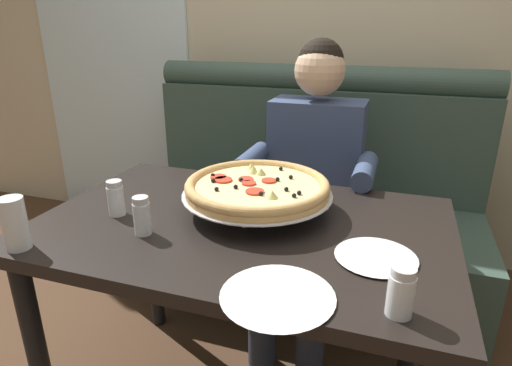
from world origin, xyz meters
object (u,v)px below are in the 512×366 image
pizza (257,187)px  patio_chair (153,120)px  shaker_pepper_flakes (116,200)px  plate_near_left (376,255)px  plate_near_right (278,294)px  drinking_glass (15,227)px  shaker_parmesan (401,295)px  shaker_oregano (142,218)px  dining_table (242,250)px  diner_main (311,177)px  booth_bench (302,216)px

pizza → patio_chair: pizza is taller
shaker_pepper_flakes → plate_near_left: (0.79, -0.02, -0.04)m
plate_near_right → drinking_glass: drinking_glass is taller
pizza → shaker_pepper_flakes: 0.44m
pizza → shaker_parmesan: 0.60m
patio_chair → shaker_oregano: bearing=-58.7°
dining_table → shaker_parmesan: shaker_parmesan is taller
plate_near_left → drinking_glass: 0.95m
pizza → shaker_pepper_flakes: (-0.41, -0.17, -0.03)m
pizza → plate_near_right: bearing=-65.9°
shaker_parmesan → diner_main: bearing=112.3°
pizza → patio_chair: bearing=129.0°
plate_near_left → plate_near_right: bearing=-128.2°
diner_main → booth_bench: bearing=108.4°
dining_table → plate_near_right: 0.41m
diner_main → drinking_glass: (-0.60, -0.95, 0.11)m
dining_table → plate_near_right: plate_near_right is taller
pizza → shaker_oregano: same height
shaker_pepper_flakes → dining_table: bearing=11.3°
shaker_pepper_flakes → pizza: bearing=22.5°
plate_near_right → plate_near_left: bearing=51.8°
plate_near_left → patio_chair: patio_chair is taller
shaker_parmesan → patio_chair: shaker_parmesan is taller
diner_main → plate_near_right: 0.95m
patio_chair → plate_near_left: bearing=-47.5°
booth_bench → shaker_oregano: (-0.24, -1.04, 0.41)m
drinking_glass → diner_main: bearing=57.8°
dining_table → shaker_pepper_flakes: (-0.39, -0.08, 0.15)m
plate_near_left → dining_table: bearing=166.9°
booth_bench → pizza: 0.90m
shaker_oregano → patio_chair: (-1.41, 2.31, -0.28)m
dining_table → shaker_parmesan: bearing=-33.9°
shaker_oregano → shaker_pepper_flakes: 0.17m
plate_near_left → shaker_pepper_flakes: bearing=178.8°
shaker_oregano → plate_near_left: size_ratio=0.54×
shaker_parmesan → drinking_glass: (-0.97, -0.03, 0.02)m
plate_near_left → plate_near_right: 0.31m
pizza → booth_bench: bearing=91.4°
plate_near_left → drinking_glass: size_ratio=1.46×
shaker_pepper_flakes → shaker_parmesan: 0.89m
plate_near_right → shaker_oregano: bearing=159.1°
diner_main → shaker_pepper_flakes: (-0.48, -0.68, 0.10)m
booth_bench → drinking_glass: booth_bench is taller
shaker_parmesan → plate_near_left: shaker_parmesan is taller
booth_bench → patio_chair: (-1.65, 1.27, 0.13)m
dining_table → shaker_oregano: bearing=-145.3°
diner_main → shaker_pepper_flakes: size_ratio=11.27×
shaker_oregano → patio_chair: shaker_oregano is taller
plate_near_right → pizza: bearing=114.1°
plate_near_left → drinking_glass: bearing=-164.5°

